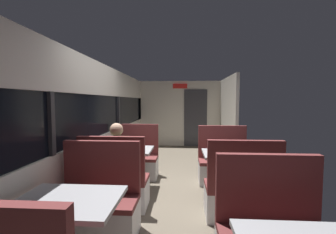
{
  "coord_description": "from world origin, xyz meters",
  "views": [
    {
      "loc": [
        0.11,
        -3.97,
        1.59
      ],
      "look_at": [
        -0.39,
        3.65,
        1.06
      ],
      "focal_mm": 24.56,
      "sensor_mm": 36.0,
      "label": 1
    }
  ],
  "objects_px": {
    "dining_table_rear_aisle": "(231,159)",
    "bench_rear_aisle_facing_entry": "(223,166)",
    "seated_passenger": "(116,171)",
    "bench_near_window_facing_entry": "(98,208)",
    "dining_table_mid_window": "(126,155)",
    "bench_mid_window_facing_entry": "(135,162)",
    "dining_table_near_window": "(68,210)",
    "bench_rear_aisle_facing_end": "(241,195)",
    "bench_mid_window_facing_end": "(115,186)"
  },
  "relations": [
    {
      "from": "seated_passenger",
      "to": "bench_near_window_facing_entry",
      "type": "bearing_deg",
      "value": -90.0
    },
    {
      "from": "dining_table_mid_window",
      "to": "dining_table_near_window",
      "type": "bearing_deg",
      "value": -90.0
    },
    {
      "from": "dining_table_mid_window",
      "to": "bench_rear_aisle_facing_entry",
      "type": "distance_m",
      "value": 1.88
    },
    {
      "from": "bench_rear_aisle_facing_entry",
      "to": "bench_mid_window_facing_end",
      "type": "bearing_deg",
      "value": -146.19
    },
    {
      "from": "dining_table_mid_window",
      "to": "bench_rear_aisle_facing_entry",
      "type": "height_order",
      "value": "bench_rear_aisle_facing_entry"
    },
    {
      "from": "dining_table_rear_aisle",
      "to": "bench_rear_aisle_facing_end",
      "type": "xyz_separation_m",
      "value": [
        0.0,
        -0.7,
        -0.31
      ]
    },
    {
      "from": "dining_table_near_window",
      "to": "dining_table_mid_window",
      "type": "xyz_separation_m",
      "value": [
        0.0,
        2.09,
        0.0
      ]
    },
    {
      "from": "dining_table_mid_window",
      "to": "seated_passenger",
      "type": "xyz_separation_m",
      "value": [
        0.0,
        -0.63,
        -0.1
      ]
    },
    {
      "from": "dining_table_mid_window",
      "to": "dining_table_rear_aisle",
      "type": "height_order",
      "value": "same"
    },
    {
      "from": "bench_near_window_facing_entry",
      "to": "seated_passenger",
      "type": "xyz_separation_m",
      "value": [
        0.0,
        0.77,
        0.21
      ]
    },
    {
      "from": "bench_mid_window_facing_end",
      "to": "dining_table_rear_aisle",
      "type": "relative_size",
      "value": 1.22
    },
    {
      "from": "bench_rear_aisle_facing_end",
      "to": "seated_passenger",
      "type": "bearing_deg",
      "value": 171.35
    },
    {
      "from": "bench_mid_window_facing_entry",
      "to": "bench_rear_aisle_facing_end",
      "type": "height_order",
      "value": "same"
    },
    {
      "from": "dining_table_near_window",
      "to": "dining_table_rear_aisle",
      "type": "relative_size",
      "value": 1.0
    },
    {
      "from": "bench_near_window_facing_entry",
      "to": "bench_rear_aisle_facing_end",
      "type": "distance_m",
      "value": 1.86
    },
    {
      "from": "bench_mid_window_facing_entry",
      "to": "bench_rear_aisle_facing_entry",
      "type": "height_order",
      "value": "same"
    },
    {
      "from": "dining_table_rear_aisle",
      "to": "seated_passenger",
      "type": "distance_m",
      "value": 1.84
    },
    {
      "from": "bench_near_window_facing_entry",
      "to": "bench_rear_aisle_facing_end",
      "type": "bearing_deg",
      "value": 15.47
    },
    {
      "from": "dining_table_near_window",
      "to": "bench_rear_aisle_facing_entry",
      "type": "distance_m",
      "value": 3.17
    },
    {
      "from": "bench_near_window_facing_entry",
      "to": "bench_rear_aisle_facing_end",
      "type": "xyz_separation_m",
      "value": [
        1.79,
        0.5,
        0.0
      ]
    },
    {
      "from": "seated_passenger",
      "to": "dining_table_near_window",
      "type": "bearing_deg",
      "value": -90.0
    },
    {
      "from": "bench_mid_window_facing_end",
      "to": "dining_table_mid_window",
      "type": "bearing_deg",
      "value": 90.0
    },
    {
      "from": "dining_table_near_window",
      "to": "bench_near_window_facing_entry",
      "type": "xyz_separation_m",
      "value": [
        0.0,
        0.7,
        -0.31
      ]
    },
    {
      "from": "bench_mid_window_facing_entry",
      "to": "bench_rear_aisle_facing_entry",
      "type": "bearing_deg",
      "value": -6.38
    },
    {
      "from": "dining_table_mid_window",
      "to": "bench_rear_aisle_facing_end",
      "type": "relative_size",
      "value": 0.82
    },
    {
      "from": "bench_rear_aisle_facing_entry",
      "to": "seated_passenger",
      "type": "bearing_deg",
      "value": -147.82
    },
    {
      "from": "dining_table_near_window",
      "to": "bench_rear_aisle_facing_end",
      "type": "distance_m",
      "value": 2.17
    },
    {
      "from": "bench_near_window_facing_entry",
      "to": "dining_table_mid_window",
      "type": "bearing_deg",
      "value": 90.0
    },
    {
      "from": "dining_table_mid_window",
      "to": "bench_rear_aisle_facing_entry",
      "type": "relative_size",
      "value": 0.82
    },
    {
      "from": "bench_near_window_facing_entry",
      "to": "bench_mid_window_facing_entry",
      "type": "height_order",
      "value": "same"
    },
    {
      "from": "bench_rear_aisle_facing_entry",
      "to": "bench_near_window_facing_entry",
      "type": "bearing_deg",
      "value": -133.38
    },
    {
      "from": "bench_near_window_facing_entry",
      "to": "bench_mid_window_facing_end",
      "type": "height_order",
      "value": "same"
    },
    {
      "from": "bench_rear_aisle_facing_end",
      "to": "dining_table_rear_aisle",
      "type": "bearing_deg",
      "value": 90.0
    },
    {
      "from": "dining_table_rear_aisle",
      "to": "bench_rear_aisle_facing_entry",
      "type": "bearing_deg",
      "value": 90.0
    },
    {
      "from": "dining_table_near_window",
      "to": "bench_near_window_facing_entry",
      "type": "distance_m",
      "value": 0.77
    },
    {
      "from": "bench_rear_aisle_facing_end",
      "to": "bench_mid_window_facing_entry",
      "type": "bearing_deg",
      "value": 138.23
    },
    {
      "from": "bench_mid_window_facing_entry",
      "to": "bench_rear_aisle_facing_end",
      "type": "distance_m",
      "value": 2.4
    },
    {
      "from": "bench_rear_aisle_facing_entry",
      "to": "bench_mid_window_facing_entry",
      "type": "bearing_deg",
      "value": 173.62
    },
    {
      "from": "bench_mid_window_facing_end",
      "to": "seated_passenger",
      "type": "bearing_deg",
      "value": 90.0
    },
    {
      "from": "dining_table_mid_window",
      "to": "bench_mid_window_facing_entry",
      "type": "bearing_deg",
      "value": 90.0
    },
    {
      "from": "bench_rear_aisle_facing_entry",
      "to": "dining_table_mid_window",
      "type": "bearing_deg",
      "value": -164.41
    },
    {
      "from": "bench_near_window_facing_entry",
      "to": "bench_mid_window_facing_entry",
      "type": "xyz_separation_m",
      "value": [
        0.0,
        2.09,
        0.0
      ]
    },
    {
      "from": "bench_near_window_facing_entry",
      "to": "bench_rear_aisle_facing_entry",
      "type": "height_order",
      "value": "same"
    },
    {
      "from": "bench_near_window_facing_entry",
      "to": "dining_table_rear_aisle",
      "type": "xyz_separation_m",
      "value": [
        1.79,
        1.19,
        0.31
      ]
    },
    {
      "from": "bench_mid_window_facing_end",
      "to": "bench_mid_window_facing_entry",
      "type": "height_order",
      "value": "same"
    },
    {
      "from": "bench_near_window_facing_entry",
      "to": "dining_table_mid_window",
      "type": "distance_m",
      "value": 1.43
    },
    {
      "from": "dining_table_mid_window",
      "to": "bench_mid_window_facing_end",
      "type": "distance_m",
      "value": 0.77
    },
    {
      "from": "bench_mid_window_facing_entry",
      "to": "dining_table_near_window",
      "type": "bearing_deg",
      "value": -90.0
    },
    {
      "from": "dining_table_near_window",
      "to": "bench_rear_aisle_facing_end",
      "type": "relative_size",
      "value": 0.82
    },
    {
      "from": "bench_mid_window_facing_entry",
      "to": "bench_rear_aisle_facing_entry",
      "type": "relative_size",
      "value": 1.0
    }
  ]
}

